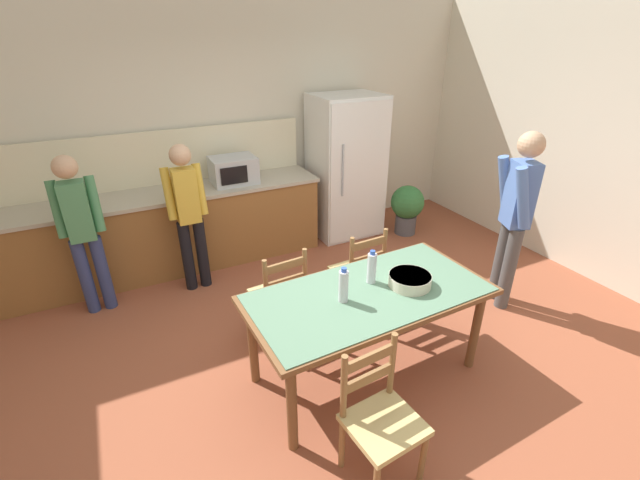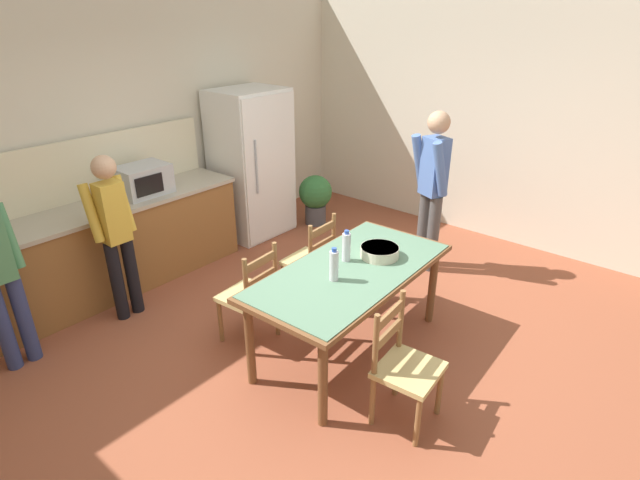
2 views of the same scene
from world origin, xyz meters
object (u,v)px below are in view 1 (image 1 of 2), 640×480
(refrigerator, at_px, (346,167))
(serving_bowl, at_px, (410,279))
(potted_plant, at_px, (407,206))
(bottle_off_centre, at_px, (372,268))
(chair_side_far_right, at_px, (359,272))
(chair_side_far_left, at_px, (280,296))
(person_at_sink, at_px, (82,228))
(dining_table, at_px, (369,302))
(bottle_near_centre, at_px, (343,286))
(microwave, at_px, (234,170))
(person_at_counter, at_px, (188,211))
(person_by_table, at_px, (515,214))
(chair_side_near_left, at_px, (380,419))

(refrigerator, relative_size, serving_bowl, 5.65)
(refrigerator, distance_m, potted_plant, 0.98)
(bottle_off_centre, height_order, chair_side_far_right, bottle_off_centre)
(serving_bowl, height_order, potted_plant, serving_bowl)
(chair_side_far_left, height_order, person_at_sink, person_at_sink)
(dining_table, xyz_separation_m, serving_bowl, (0.32, -0.06, 0.14))
(refrigerator, distance_m, bottle_near_centre, 2.82)
(microwave, xyz_separation_m, person_at_counter, (-0.64, -0.52, -0.19))
(chair_side_far_left, distance_m, chair_side_far_right, 0.82)
(person_at_sink, bearing_deg, bottle_off_centre, -133.18)
(chair_side_far_right, bearing_deg, person_by_table, 156.97)
(person_by_table, bearing_deg, person_at_sink, -2.43)
(person_by_table, relative_size, potted_plant, 2.60)
(dining_table, xyz_separation_m, bottle_off_centre, (0.09, 0.12, 0.21))
(chair_side_near_left, bearing_deg, refrigerator, 58.60)
(refrigerator, relative_size, person_by_table, 1.04)
(person_by_table, distance_m, potted_plant, 1.85)
(microwave, relative_size, bottle_off_centre, 1.85)
(person_at_sink, bearing_deg, person_by_table, -115.13)
(bottle_near_centre, xyz_separation_m, chair_side_near_left, (-0.16, -0.75, -0.46))
(refrigerator, relative_size, potted_plant, 2.71)
(bottle_near_centre, bearing_deg, dining_table, 1.89)
(microwave, relative_size, chair_side_far_right, 0.55)
(dining_table, height_order, serving_bowl, serving_bowl)
(microwave, distance_m, potted_plant, 2.33)
(microwave, xyz_separation_m, potted_plant, (2.18, -0.45, -0.68))
(bottle_near_centre, distance_m, serving_bowl, 0.56)
(person_at_counter, distance_m, potted_plant, 2.86)
(chair_side_near_left, distance_m, person_by_table, 2.42)
(bottle_near_centre, distance_m, chair_side_near_left, 0.89)
(chair_side_far_right, bearing_deg, chair_side_near_left, 59.99)
(refrigerator, distance_m, serving_bowl, 2.64)
(person_at_counter, xyz_separation_m, person_by_table, (2.67, -1.68, 0.10))
(refrigerator, height_order, chair_side_near_left, refrigerator)
(refrigerator, height_order, microwave, refrigerator)
(refrigerator, relative_size, chair_side_far_left, 1.99)
(chair_side_far_left, relative_size, chair_side_far_right, 1.00)
(dining_table, height_order, chair_side_far_right, chair_side_far_right)
(dining_table, bearing_deg, microwave, 96.40)
(person_at_sink, height_order, person_by_table, person_by_table)
(serving_bowl, relative_size, chair_side_far_left, 0.35)
(microwave, relative_size, person_at_counter, 0.32)
(dining_table, xyz_separation_m, chair_side_near_left, (-0.39, -0.75, -0.25))
(bottle_near_centre, distance_m, chair_side_far_right, 1.08)
(chair_side_far_right, xyz_separation_m, person_at_counter, (-1.30, 1.18, 0.43))
(chair_side_far_right, relative_size, person_at_counter, 0.59)
(dining_table, relative_size, person_by_table, 1.07)
(refrigerator, height_order, person_at_sink, refrigerator)
(chair_side_near_left, xyz_separation_m, person_at_sink, (-1.48, 2.70, 0.44))
(microwave, bearing_deg, refrigerator, -0.73)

